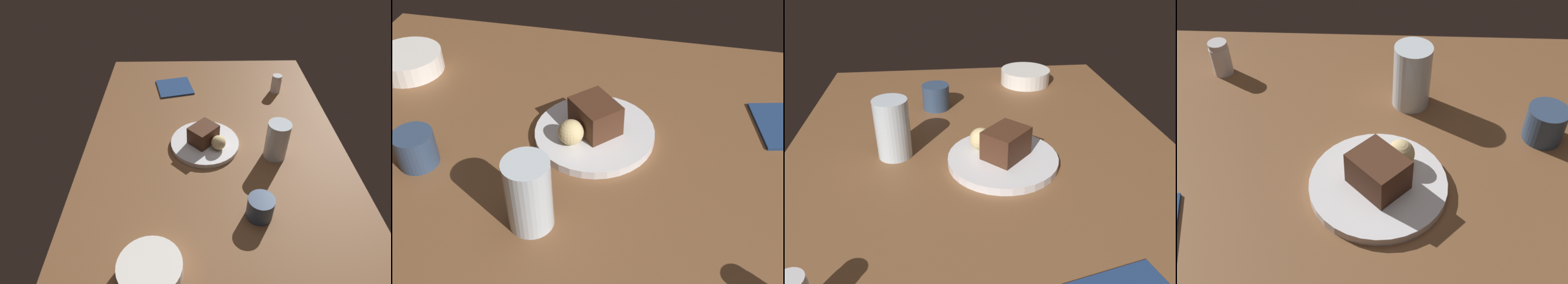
{
  "view_description": "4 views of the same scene",
  "coord_description": "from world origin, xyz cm",
  "views": [
    {
      "loc": [
        81.94,
        -7.72,
        73.65
      ],
      "look_at": [
        1.47,
        -6.17,
        5.59
      ],
      "focal_mm": 30.38,
      "sensor_mm": 36.0,
      "label": 1
    },
    {
      "loc": [
        -12.76,
        62.51,
        60.35
      ],
      "look_at": [
        0.32,
        1.42,
        5.58
      ],
      "focal_mm": 43.61,
      "sensor_mm": 36.0,
      "label": 2
    },
    {
      "loc": [
        -64.31,
        8.36,
        44.39
      ],
      "look_at": [
        2.72,
        1.16,
        6.58
      ],
      "focal_mm": 35.15,
      "sensor_mm": 36.0,
      "label": 3
    },
    {
      "loc": [
        1.18,
        -53.72,
        63.28
      ],
      "look_at": [
        -1.1,
        1.55,
        8.76
      ],
      "focal_mm": 44.85,
      "sensor_mm": 36.0,
      "label": 4
    }
  ],
  "objects": [
    {
      "name": "chocolate_cake_slice",
      "position": [
        -0.35,
        -3.66,
        7.56
      ],
      "size": [
        10.61,
        10.6,
        5.92
      ],
      "primitive_type": "cube",
      "rotation": [
        0.0,
        0.0,
        2.36
      ],
      "color": "#472819",
      "rests_on": "dessert_plate"
    },
    {
      "name": "dessert_plate",
      "position": [
        -0.01,
        -3.12,
        3.8
      ],
      "size": [
        22.03,
        22.03,
        1.6
      ],
      "primitive_type": "cylinder",
      "color": "silver",
      "rests_on": "dining_table"
    },
    {
      "name": "dining_table",
      "position": [
        0.0,
        0.0,
        1.5
      ],
      "size": [
        120.0,
        84.0,
        3.0
      ],
      "primitive_type": "cube",
      "color": "brown",
      "rests_on": "ground"
    },
    {
      "name": "salt_shaker",
      "position": [
        -32.64,
        26.55,
        6.57
      ],
      "size": [
        3.9,
        3.9,
        7.23
      ],
      "color": "silver",
      "rests_on": "dining_table"
    },
    {
      "name": "bread_roll",
      "position": [
        3.46,
        0.97,
        6.9
      ],
      "size": [
        4.6,
        4.6,
        4.6
      ],
      "primitive_type": "sphere",
      "color": "#DBC184",
      "rests_on": "dessert_plate"
    },
    {
      "name": "coffee_cup",
      "position": [
        28.54,
        9.91,
        6.2
      ],
      "size": [
        6.92,
        6.92,
        6.4
      ],
      "primitive_type": "cylinder",
      "color": "#334766",
      "rests_on": "dining_table"
    },
    {
      "name": "water_glass",
      "position": [
        5.45,
        18.55,
        9.22
      ],
      "size": [
        6.95,
        6.95,
        12.44
      ],
      "primitive_type": "cylinder",
      "color": "silver",
      "rests_on": "dining_table"
    }
  ]
}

